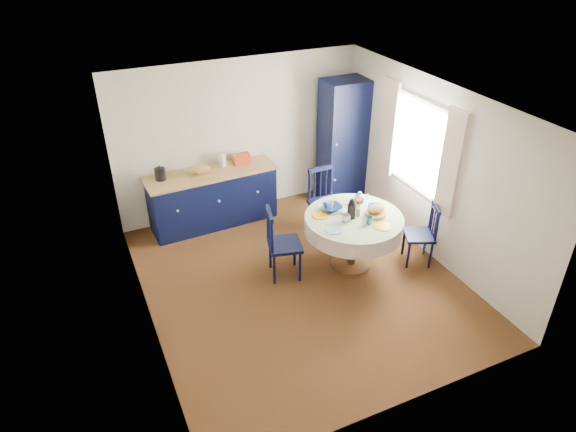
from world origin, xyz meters
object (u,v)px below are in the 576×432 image
at_px(pantry_cabinet, 343,142).
at_px(cobalt_bowl, 332,208).
at_px(kitchen_counter, 213,197).
at_px(dining_table, 354,225).
at_px(mug_c, 360,201).
at_px(chair_far, 325,201).
at_px(mug_d, 330,205).
at_px(chair_left, 281,243).
at_px(chair_right, 422,233).
at_px(mug_a, 346,218).
at_px(mug_b, 369,220).

xyz_separation_m(pantry_cabinet, cobalt_bowl, (-1.05, -1.54, -0.20)).
bearing_deg(pantry_cabinet, kitchen_counter, 176.12).
relative_size(dining_table, mug_c, 10.88).
height_order(chair_far, mug_d, chair_far).
height_order(chair_left, chair_right, chair_left).
distance_m(kitchen_counter, chair_left, 1.77).
bearing_deg(chair_right, kitchen_counter, -109.19).
relative_size(chair_right, mug_d, 8.77).
bearing_deg(kitchen_counter, chair_right, -46.39).
height_order(chair_right, mug_a, chair_right).
bearing_deg(cobalt_bowl, pantry_cabinet, 55.67).
bearing_deg(mug_c, kitchen_counter, 134.89).
height_order(mug_a, mug_c, mug_c).
height_order(chair_far, mug_a, chair_far).
bearing_deg(dining_table, cobalt_bowl, 124.27).
bearing_deg(mug_d, dining_table, -61.60).
xyz_separation_m(chair_right, mug_c, (-0.69, 0.58, 0.39)).
distance_m(kitchen_counter, dining_table, 2.40).
bearing_deg(dining_table, mug_d, 118.40).
relative_size(pantry_cabinet, mug_d, 19.88).
bearing_deg(mug_c, chair_far, 102.68).
bearing_deg(mug_b, mug_d, 114.64).
xyz_separation_m(kitchen_counter, mug_b, (1.49, -2.17, 0.39)).
distance_m(dining_table, mug_a, 0.24).
distance_m(chair_right, mug_b, 0.94).
xyz_separation_m(chair_left, mug_d, (0.79, 0.13, 0.34)).
distance_m(kitchen_counter, mug_b, 2.66).
height_order(dining_table, cobalt_bowl, dining_table).
xyz_separation_m(chair_left, chair_right, (1.92, -0.52, -0.05)).
xyz_separation_m(kitchen_counter, mug_d, (1.22, -1.59, 0.39)).
relative_size(pantry_cabinet, cobalt_bowl, 7.53).
height_order(kitchen_counter, mug_d, kitchen_counter).
bearing_deg(cobalt_bowl, mug_c, -1.46).
distance_m(pantry_cabinet, chair_right, 2.21).
distance_m(chair_left, cobalt_bowl, 0.85).
height_order(mug_c, mug_d, mug_d).
relative_size(chair_left, cobalt_bowl, 3.67).
relative_size(chair_far, mug_c, 8.48).
bearing_deg(cobalt_bowl, mug_b, -62.22).
bearing_deg(chair_left, mug_c, -73.09).
bearing_deg(chair_left, mug_a, -94.33).
bearing_deg(pantry_cabinet, mug_a, -119.55).
xyz_separation_m(kitchen_counter, chair_far, (1.49, -0.94, 0.06)).
bearing_deg(chair_right, pantry_cabinet, -153.20).
distance_m(dining_table, chair_far, 1.01).
height_order(pantry_cabinet, mug_c, pantry_cabinet).
bearing_deg(dining_table, mug_c, 48.57).
relative_size(chair_right, mug_c, 7.53).
relative_size(pantry_cabinet, chair_far, 2.01).
bearing_deg(dining_table, pantry_cabinet, 64.95).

